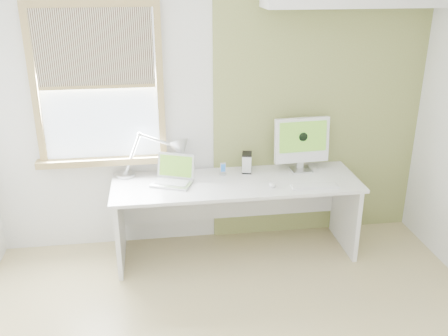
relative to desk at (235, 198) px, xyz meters
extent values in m
cube|color=silver|center=(-0.16, 0.32, 0.77)|extent=(4.00, 0.02, 2.60)
cube|color=olive|center=(0.84, 0.30, 0.77)|extent=(2.00, 0.02, 2.60)
cube|color=#9F8650|center=(-1.69, 0.28, 1.02)|extent=(0.06, 0.06, 1.42)
cube|color=#9F8650|center=(-0.63, 0.28, 1.02)|extent=(0.06, 0.06, 1.42)
cube|color=#9F8650|center=(-1.16, 0.28, 1.70)|extent=(1.00, 0.06, 0.06)
cube|color=#9F8650|center=(-1.16, 0.26, 0.34)|extent=(1.20, 0.14, 0.06)
cube|color=#D1E2F9|center=(-1.16, 0.30, 1.02)|extent=(1.00, 0.01, 1.30)
cube|color=beige|center=(-1.16, 0.25, 1.34)|extent=(0.98, 0.02, 0.65)
cube|color=#9F8650|center=(-1.16, 0.25, 1.02)|extent=(0.98, 0.03, 0.03)
cube|color=silver|center=(0.00, -0.06, 0.18)|extent=(2.20, 0.70, 0.03)
cube|color=silver|center=(-1.05, -0.06, -0.18)|extent=(0.04, 0.64, 0.70)
cube|color=silver|center=(1.05, -0.06, -0.18)|extent=(0.04, 0.64, 0.70)
cube|color=silver|center=(0.00, 0.26, -0.08)|extent=(2.08, 0.02, 0.48)
cylinder|color=silver|center=(-0.98, 0.20, 0.21)|extent=(0.18, 0.18, 0.02)
sphere|color=silver|center=(-0.98, 0.20, 0.23)|extent=(0.05, 0.05, 0.05)
cylinder|color=silver|center=(-0.91, 0.20, 0.41)|extent=(0.17, 0.03, 0.37)
sphere|color=silver|center=(-0.83, 0.21, 0.59)|extent=(0.05, 0.05, 0.05)
cylinder|color=silver|center=(-0.67, 0.19, 0.53)|extent=(0.34, 0.07, 0.14)
sphere|color=silver|center=(-0.50, 0.17, 0.47)|extent=(0.04, 0.04, 0.04)
cone|color=silver|center=(-0.47, 0.17, 0.44)|extent=(0.27, 0.29, 0.23)
cube|color=silver|center=(-0.57, -0.04, 0.20)|extent=(0.40, 0.35, 0.02)
cube|color=#B2B5B7|center=(-0.57, -0.04, 0.21)|extent=(0.32, 0.24, 0.00)
cube|color=silver|center=(-0.53, 0.07, 0.32)|extent=(0.34, 0.19, 0.22)
cube|color=#4C7E20|center=(-0.53, 0.06, 0.32)|extent=(0.30, 0.16, 0.18)
cylinder|color=silver|center=(-0.10, 0.11, 0.20)|extent=(0.07, 0.07, 0.02)
cube|color=silver|center=(-0.10, 0.11, 0.26)|extent=(0.05, 0.02, 0.10)
cube|color=#194C99|center=(-0.09, 0.11, 0.26)|extent=(0.04, 0.01, 0.07)
cube|color=silver|center=(0.13, 0.16, 0.29)|extent=(0.11, 0.15, 0.18)
cube|color=black|center=(0.13, 0.16, 0.37)|extent=(0.11, 0.16, 0.01)
cube|color=black|center=(0.13, 0.16, 0.20)|extent=(0.11, 0.16, 0.01)
cube|color=silver|center=(0.64, 0.11, 0.20)|extent=(0.20, 0.18, 0.01)
cube|color=silver|center=(0.64, 0.14, 0.29)|extent=(0.06, 0.02, 0.17)
cube|color=white|center=(0.64, 0.13, 0.49)|extent=(0.52, 0.12, 0.42)
cube|color=#4C7E20|center=(0.64, 0.10, 0.53)|extent=(0.45, 0.05, 0.28)
cylinder|color=black|center=(0.64, 0.10, 0.53)|extent=(0.08, 0.02, 0.08)
cube|color=white|center=(0.65, -0.28, 0.20)|extent=(0.41, 0.14, 0.02)
cube|color=white|center=(0.65, -0.28, 0.21)|extent=(0.38, 0.11, 0.00)
ellipsoid|color=white|center=(0.29, -0.21, 0.21)|extent=(0.06, 0.10, 0.03)
camera|label=1|loc=(-0.69, -4.08, 1.96)|focal=40.02mm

